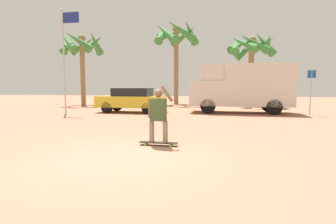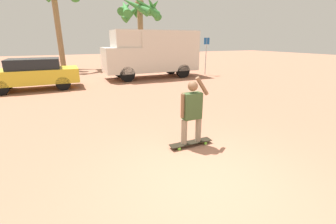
# 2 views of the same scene
# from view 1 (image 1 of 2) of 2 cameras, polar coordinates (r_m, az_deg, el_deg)

# --- Properties ---
(ground_plane) EXTENTS (80.00, 80.00, 0.00)m
(ground_plane) POSITION_cam_1_polar(r_m,az_deg,el_deg) (6.22, -9.81, -9.82)
(ground_plane) COLOR #A36B51
(skateboard) EXTENTS (1.08, 0.23, 0.09)m
(skateboard) POSITION_cam_1_polar(r_m,az_deg,el_deg) (7.36, -2.08, -6.73)
(skateboard) COLOR black
(skateboard) RESTS_ON ground_plane
(person_skateboarder) EXTENTS (0.71, 0.23, 1.58)m
(person_skateboarder) POSITION_cam_1_polar(r_m,az_deg,el_deg) (7.23, -2.11, -0.08)
(person_skateboarder) COLOR gray
(person_skateboarder) RESTS_ON skateboard
(camper_van) EXTENTS (6.14, 2.17, 3.01)m
(camper_van) POSITION_cam_1_polar(r_m,az_deg,el_deg) (17.10, 15.77, 5.38)
(camper_van) COLOR black
(camper_van) RESTS_ON ground_plane
(parked_car_yellow) EXTENTS (4.24, 1.83, 1.55)m
(parked_car_yellow) POSITION_cam_1_polar(r_m,az_deg,el_deg) (16.95, -7.93, 2.72)
(parked_car_yellow) COLOR black
(parked_car_yellow) RESTS_ON ground_plane
(palm_tree_near_van) EXTENTS (4.09, 4.06, 5.98)m
(palm_tree_near_van) POSITION_cam_1_polar(r_m,az_deg,el_deg) (23.08, 17.73, 13.19)
(palm_tree_near_van) COLOR #8E704C
(palm_tree_near_van) RESTS_ON ground_plane
(palm_tree_center_background) EXTENTS (4.23, 4.51, 7.59)m
(palm_tree_center_background) POSITION_cam_1_polar(r_m,az_deg,el_deg) (25.10, 1.69, 15.97)
(palm_tree_center_background) COLOR #8E704C
(palm_tree_center_background) RESTS_ON ground_plane
(palm_tree_far_left) EXTENTS (3.82, 4.04, 6.47)m
(palm_tree_far_left) POSITION_cam_1_polar(r_m,az_deg,el_deg) (24.97, -18.33, 13.40)
(palm_tree_far_left) COLOR #8E704C
(palm_tree_far_left) RESTS_ON ground_plane
(flagpole) EXTENTS (1.14, 0.12, 6.27)m
(flagpole) POSITION_cam_1_polar(r_m,az_deg,el_deg) (17.24, -21.46, 11.96)
(flagpole) COLOR #B7B7BC
(flagpole) RESTS_ON ground_plane
(street_sign) EXTENTS (0.44, 0.06, 2.58)m
(street_sign) POSITION_cam_1_polar(r_m,az_deg,el_deg) (17.21, 28.69, 4.87)
(street_sign) COLOR #B7B7BC
(street_sign) RESTS_ON ground_plane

